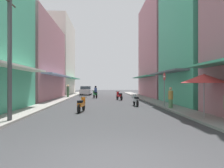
{
  "coord_description": "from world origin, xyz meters",
  "views": [
    {
      "loc": [
        -0.19,
        -4.97,
        1.79
      ],
      "look_at": [
        0.77,
        17.21,
        1.8
      ],
      "focal_mm": 34.29,
      "sensor_mm": 36.0,
      "label": 1
    }
  ],
  "objects": [
    {
      "name": "building_right_far",
      "position": [
        8.75,
        24.31,
        6.72
      ],
      "size": [
        7.05,
        12.05,
        13.45
      ],
      "color": "#B7727F",
      "rests_on": "ground"
    },
    {
      "name": "vendor_umbrella",
      "position": [
        4.86,
        5.48,
        2.07
      ],
      "size": [
        2.28,
        2.28,
        2.3
      ],
      "color": "#99999E",
      "rests_on": "ground"
    },
    {
      "name": "motorbike_silver",
      "position": [
        2.49,
        12.37,
        0.5
      ],
      "size": [
        0.55,
        1.81,
        0.96
      ],
      "color": "black",
      "rests_on": "ground"
    },
    {
      "name": "motorbike_green",
      "position": [
        -1.15,
        22.63,
        0.7
      ],
      "size": [
        0.72,
        1.75,
        1.58
      ],
      "color": "black",
      "rests_on": "ground"
    },
    {
      "name": "building_left_mid",
      "position": [
        -8.74,
        20.15,
        4.52
      ],
      "size": [
        7.05,
        12.83,
        9.04
      ],
      "color": "#B7727F",
      "rests_on": "ground"
    },
    {
      "name": "pedestrian_far",
      "position": [
        4.56,
        9.8,
        0.79
      ],
      "size": [
        0.34,
        0.34,
        1.58
      ],
      "color": "#598C59",
      "rests_on": "ground"
    },
    {
      "name": "pedestrian_midway",
      "position": [
        -4.7,
        22.89,
        0.99
      ],
      "size": [
        0.44,
        0.44,
        1.76
      ],
      "color": "#598C59",
      "rests_on": "ground"
    },
    {
      "name": "sidewalk_left",
      "position": [
        -4.99,
        16.25,
        0.06
      ],
      "size": [
        1.52,
        48.51,
        0.12
      ],
      "primitive_type": "cube",
      "color": "#9E9991",
      "rests_on": "ground"
    },
    {
      "name": "motorbike_red",
      "position": [
        1.67,
        19.1,
        0.5
      ],
      "size": [
        0.71,
        1.76,
        0.96
      ],
      "color": "black",
      "rests_on": "ground"
    },
    {
      "name": "parked_car",
      "position": [
        -2.97,
        30.56,
        0.74
      ],
      "size": [
        1.81,
        4.12,
        1.45
      ],
      "color": "silver",
      "rests_on": "ground"
    },
    {
      "name": "motorbike_orange",
      "position": [
        -1.55,
        8.79,
        0.5
      ],
      "size": [
        0.57,
        1.8,
        0.96
      ],
      "color": "black",
      "rests_on": "ground"
    },
    {
      "name": "ground_plane",
      "position": [
        0.0,
        16.25,
        0.0
      ],
      "size": [
        89.12,
        89.12,
        0.0
      ],
      "primitive_type": "plane",
      "color": "#38383A"
    },
    {
      "name": "street_sign_no_entry",
      "position": [
        4.38,
        10.71,
        1.72
      ],
      "size": [
        0.07,
        0.6,
        2.65
      ],
      "color": "gray",
      "rests_on": "ground"
    },
    {
      "name": "utility_pole",
      "position": [
        -4.48,
        5.06,
        3.15
      ],
      "size": [
        0.2,
        1.2,
        6.16
      ],
      "color": "#4C4C4F",
      "rests_on": "ground"
    },
    {
      "name": "sidewalk_right",
      "position": [
        4.99,
        16.25,
        0.06
      ],
      "size": [
        1.52,
        48.51,
        0.12
      ],
      "primitive_type": "cube",
      "color": "gray",
      "rests_on": "ground"
    },
    {
      "name": "building_left_far",
      "position": [
        -8.75,
        32.84,
        6.4
      ],
      "size": [
        7.05,
        10.96,
        12.82
      ],
      "color": "silver",
      "rests_on": "ground"
    },
    {
      "name": "building_right_mid",
      "position": [
        8.75,
        13.19,
        7.19
      ],
      "size": [
        7.05,
        8.73,
        14.4
      ],
      "color": "#4CB28C",
      "rests_on": "ground"
    }
  ]
}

